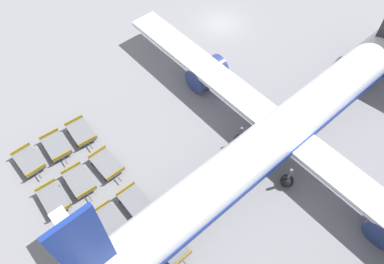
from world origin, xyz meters
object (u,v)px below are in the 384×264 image
Objects in this scene: baggage_dolly_row_near_col_b at (53,199)px; baggage_dolly_row_mid_b_col_c at (136,203)px; baggage_dolly_row_mid_a_col_b at (79,181)px; airplane at (295,121)px; baggage_dolly_row_mid_b_col_d at (170,246)px; baggage_dolly_row_near_col_c at (79,242)px; baggage_dolly_row_near_col_a at (29,161)px; baggage_dolly_row_mid_b_col_a at (81,132)px; baggage_dolly_row_mid_b_col_b at (107,164)px; baggage_dolly_row_mid_a_col_a at (56,146)px; baggage_dolly_row_mid_a_col_c at (110,222)px.

baggage_dolly_row_mid_b_col_c is (4.42, 4.60, 0.00)m from baggage_dolly_row_near_col_b.
baggage_dolly_row_mid_a_col_b is at bearing 90.86° from baggage_dolly_row_near_col_b.
airplane is at bearing 65.34° from baggage_dolly_row_near_col_b.
baggage_dolly_row_near_col_b is 1.01× the size of baggage_dolly_row_mid_b_col_d.
baggage_dolly_row_mid_b_col_c is (0.22, 4.90, 0.00)m from baggage_dolly_row_near_col_c.
baggage_dolly_row_near_col_a is (-12.68, -17.83, -2.43)m from airplane.
baggage_dolly_row_mid_b_col_a and baggage_dolly_row_mid_b_col_b have the same top height.
baggage_dolly_row_near_col_a and baggage_dolly_row_mid_b_col_a have the same top height.
baggage_dolly_row_mid_a_col_a is (0.17, 2.44, 0.00)m from baggage_dolly_row_near_col_a.
baggage_dolly_row_near_col_a is at bearing -93.66° from baggage_dolly_row_mid_b_col_a.
baggage_dolly_row_mid_b_col_a is (-8.30, 5.29, 0.00)m from baggage_dolly_row_near_col_c.
baggage_dolly_row_mid_b_col_a is 1.01× the size of baggage_dolly_row_mid_b_col_c.
baggage_dolly_row_mid_a_col_b and baggage_dolly_row_mid_b_col_d have the same top height.
baggage_dolly_row_mid_b_col_c and baggage_dolly_row_mid_b_col_d have the same top height.
baggage_dolly_row_near_col_a is at bearing -154.11° from baggage_dolly_row_mid_a_col_b.
baggage_dolly_row_mid_b_col_a is (0.31, 4.80, 0.00)m from baggage_dolly_row_near_col_a.
baggage_dolly_row_mid_b_col_a is at bearing -133.52° from airplane.
baggage_dolly_row_mid_a_col_b is at bearing -117.87° from airplane.
airplane is 18.13m from baggage_dolly_row_mid_b_col_a.
baggage_dolly_row_near_col_b is at bearing -2.52° from baggage_dolly_row_near_col_a.
baggage_dolly_row_near_col_b is 1.00× the size of baggage_dolly_row_near_col_c.
baggage_dolly_row_mid_a_col_b is 1.01× the size of baggage_dolly_row_mid_b_col_c.
baggage_dolly_row_mid_b_col_b is 1.00× the size of baggage_dolly_row_mid_b_col_d.
baggage_dolly_row_mid_b_col_b is at bearing 89.14° from baggage_dolly_row_near_col_b.
baggage_dolly_row_near_col_a is at bearing -162.09° from baggage_dolly_row_mid_b_col_d.
baggage_dolly_row_near_col_c is 4.97m from baggage_dolly_row_mid_a_col_b.
baggage_dolly_row_mid_b_col_a is 1.02× the size of baggage_dolly_row_mid_b_col_b.
baggage_dolly_row_near_col_b is 2.32m from baggage_dolly_row_mid_a_col_b.
baggage_dolly_row_near_col_a and baggage_dolly_row_mid_a_col_b have the same top height.
airplane is at bearing 77.46° from baggage_dolly_row_near_col_c.
baggage_dolly_row_mid_a_col_c is at bearing -18.17° from baggage_dolly_row_mid_b_col_a.
baggage_dolly_row_mid_b_col_c is 1.00× the size of baggage_dolly_row_mid_b_col_d.
baggage_dolly_row_near_col_a is 0.98× the size of baggage_dolly_row_mid_a_col_a.
baggage_dolly_row_near_col_a is at bearing -167.09° from baggage_dolly_row_mid_a_col_c.
baggage_dolly_row_mid_b_col_b is at bearing 27.28° from baggage_dolly_row_mid_a_col_a.
baggage_dolly_row_mid_b_col_b is (-4.32, 2.64, 0.00)m from baggage_dolly_row_mid_a_col_c.
baggage_dolly_row_mid_a_col_a is at bearing 177.22° from baggage_dolly_row_mid_a_col_c.
baggage_dolly_row_near_col_c is 1.01× the size of baggage_dolly_row_mid_b_col_d.
baggage_dolly_row_mid_a_col_c and baggage_dolly_row_mid_b_col_d have the same top height.
baggage_dolly_row_mid_a_col_b is (-0.03, 2.32, 0.00)m from baggage_dolly_row_near_col_b.
baggage_dolly_row_mid_b_col_d is (12.97, 1.81, 0.00)m from baggage_dolly_row_mid_a_col_a.
airplane reaches higher than baggage_dolly_row_mid_a_col_b.
airplane reaches higher than baggage_dolly_row_near_col_a.
baggage_dolly_row_mid_b_col_a is 12.85m from baggage_dolly_row_mid_b_col_d.
baggage_dolly_row_mid_a_col_b is 4.43m from baggage_dolly_row_mid_a_col_c.
baggage_dolly_row_mid_a_col_a is at bearing -129.09° from airplane.
baggage_dolly_row_near_col_b is 4.21m from baggage_dolly_row_near_col_c.
airplane is at bearing 76.21° from baggage_dolly_row_mid_a_col_c.
baggage_dolly_row_mid_b_col_b is 0.99× the size of baggage_dolly_row_mid_b_col_c.
baggage_dolly_row_mid_b_col_d is (12.83, -0.56, 0.00)m from baggage_dolly_row_mid_b_col_a.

